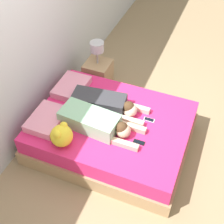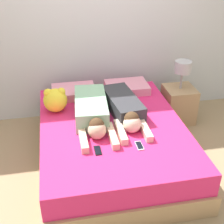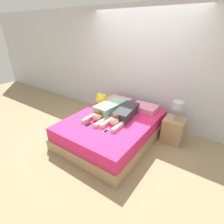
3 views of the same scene
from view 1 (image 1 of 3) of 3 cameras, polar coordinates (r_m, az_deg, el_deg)
name	(u,v)px [view 1 (image 1 of 3)]	position (r m, az deg, el deg)	size (l,w,h in m)	color
ground_plane	(112,143)	(4.45, 0.00, -5.71)	(12.00, 12.00, 0.00)	#9E8460
wall_back	(23,48)	(4.05, -15.95, 11.22)	(12.00, 0.06, 2.60)	silver
bed	(112,132)	(4.27, 0.00, -3.72)	(1.60, 2.06, 0.48)	tan
pillow_head_left	(47,119)	(4.12, -11.82, -1.30)	(0.54, 0.40, 0.10)	pink
pillow_head_right	(72,87)	(4.54, -7.40, 4.58)	(0.54, 0.40, 0.10)	pink
person_left	(96,122)	(3.93, -2.86, -1.87)	(0.41, 1.09, 0.21)	#8CBF99
person_right	(107,104)	(4.18, -0.90, 1.55)	(0.39, 1.05, 0.22)	#333338
cell_phone_left	(139,142)	(3.85, 4.96, -5.52)	(0.06, 0.14, 0.01)	black
cell_phone_right	(149,120)	(4.12, 6.81, -1.40)	(0.06, 0.14, 0.01)	silver
plush_toy	(62,135)	(3.78, -9.21, -4.22)	(0.27, 0.27, 0.29)	yellow
nightstand	(98,73)	(5.14, -2.57, 7.13)	(0.40, 0.40, 0.87)	tan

